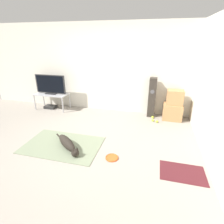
{
  "coord_description": "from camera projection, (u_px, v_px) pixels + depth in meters",
  "views": [
    {
      "loc": [
        1.56,
        -2.94,
        2.07
      ],
      "look_at": [
        0.59,
        0.84,
        0.45
      ],
      "focal_mm": 28.0,
      "sensor_mm": 36.0,
      "label": 1
    }
  ],
  "objects": [
    {
      "name": "tv",
      "position": [
        50.0,
        85.0,
        5.39
      ],
      "size": [
        0.98,
        0.2,
        0.59
      ],
      "color": "#232326",
      "rests_on": "tv_stand"
    },
    {
      "name": "cardboard_box_lower",
      "position": [
        172.0,
        112.0,
        4.83
      ],
      "size": [
        0.5,
        0.37,
        0.45
      ],
      "color": "#A87A4C",
      "rests_on": "ground_plane"
    },
    {
      "name": "ground_plane",
      "position": [
        76.0,
        143.0,
        3.78
      ],
      "size": [
        12.0,
        12.0,
        0.0
      ],
      "primitive_type": "plane",
      "color": "gray"
    },
    {
      "name": "tennis_ball_loose_on_carpet",
      "position": [
        153.0,
        120.0,
        4.77
      ],
      "size": [
        0.07,
        0.07,
        0.07
      ],
      "color": "#C6E033",
      "rests_on": "ground_plane"
    },
    {
      "name": "door_mat",
      "position": [
        182.0,
        173.0,
        2.93
      ],
      "size": [
        0.74,
        0.5,
        0.01
      ],
      "color": "#47191E",
      "rests_on": "ground_plane"
    },
    {
      "name": "cardboard_box_upper",
      "position": [
        175.0,
        97.0,
        4.66
      ],
      "size": [
        0.42,
        0.31,
        0.4
      ],
      "color": "#A87A4C",
      "rests_on": "cardboard_box_lower"
    },
    {
      "name": "tv_stand",
      "position": [
        52.0,
        95.0,
        5.52
      ],
      "size": [
        1.03,
        0.51,
        0.5
      ],
      "color": "#A8A8AD",
      "rests_on": "ground_plane"
    },
    {
      "name": "frisbee",
      "position": [
        112.0,
        158.0,
        3.29
      ],
      "size": [
        0.24,
        0.24,
        0.03
      ],
      "color": "#DB511E",
      "rests_on": "ground_plane"
    },
    {
      "name": "dog",
      "position": [
        68.0,
        144.0,
        3.55
      ],
      "size": [
        0.83,
        0.69,
        0.22
      ],
      "color": "black",
      "rests_on": "area_rug"
    },
    {
      "name": "floor_speaker",
      "position": [
        152.0,
        98.0,
        4.92
      ],
      "size": [
        0.2,
        0.2,
        1.13
      ],
      "color": "#2D2823",
      "rests_on": "ground_plane"
    },
    {
      "name": "area_rug",
      "position": [
        63.0,
        145.0,
        3.7
      ],
      "size": [
        1.6,
        1.02,
        0.01
      ],
      "color": "slate",
      "rests_on": "ground_plane"
    },
    {
      "name": "wall_back",
      "position": [
        103.0,
        69.0,
        5.17
      ],
      "size": [
        8.0,
        0.06,
        2.55
      ],
      "color": "beige",
      "rests_on": "ground_plane"
    },
    {
      "name": "wall_right",
      "position": [
        224.0,
        95.0,
        2.7
      ],
      "size": [
        0.06,
        8.0,
        2.55
      ],
      "color": "beige",
      "rests_on": "ground_plane"
    },
    {
      "name": "game_console",
      "position": [
        51.0,
        107.0,
        5.72
      ],
      "size": [
        0.36,
        0.26,
        0.08
      ],
      "color": "black",
      "rests_on": "ground_plane"
    },
    {
      "name": "tennis_ball_near_speaker",
      "position": [
        153.0,
        117.0,
        4.96
      ],
      "size": [
        0.07,
        0.07,
        0.07
      ],
      "color": "#C6E033",
      "rests_on": "ground_plane"
    },
    {
      "name": "tennis_ball_by_boxes",
      "position": [
        157.0,
        121.0,
        4.71
      ],
      "size": [
        0.07,
        0.07,
        0.07
      ],
      "color": "#C6E033",
      "rests_on": "ground_plane"
    }
  ]
}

